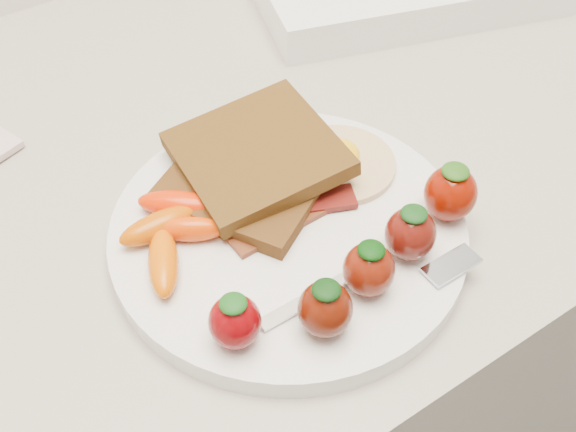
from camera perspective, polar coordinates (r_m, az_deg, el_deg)
counter at (r=1.00m, az=-4.40°, el=-14.11°), size 2.00×0.60×0.90m
plate at (r=0.55m, az=0.00°, el=-1.35°), size 0.27×0.27×0.02m
toast_lower at (r=0.57m, az=-3.15°, el=2.93°), size 0.16×0.16×0.01m
toast_upper at (r=0.57m, az=-2.47°, el=4.97°), size 0.13×0.13×0.03m
fried_egg at (r=0.59m, az=4.06°, el=4.34°), size 0.09×0.09×0.02m
bacon_strips at (r=0.55m, az=-0.06°, el=0.65°), size 0.11×0.06×0.01m
baby_carrots at (r=0.53m, az=-9.21°, el=-1.08°), size 0.09×0.11×0.02m
strawberries at (r=0.50m, az=6.54°, el=-3.19°), size 0.23×0.07×0.05m
fork at (r=0.51m, az=7.47°, el=-4.97°), size 0.16×0.05×0.00m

